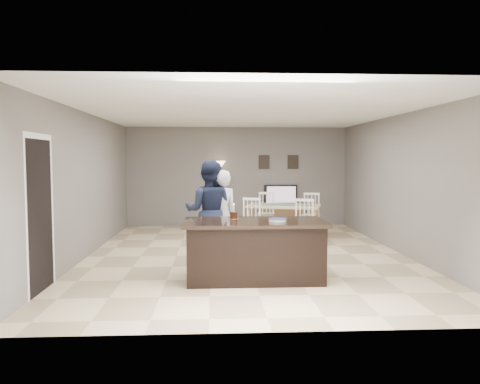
{
  "coord_description": "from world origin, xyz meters",
  "views": [
    {
      "loc": [
        -0.59,
        -8.8,
        1.83
      ],
      "look_at": [
        -0.14,
        -0.3,
        1.23
      ],
      "focal_mm": 35.0,
      "sensor_mm": 36.0,
      "label": 1
    }
  ],
  "objects": [
    {
      "name": "birthday_cake",
      "position": [
        -0.31,
        -1.57,
        0.96
      ],
      "size": [
        0.15,
        0.15,
        0.24
      ],
      "color": "gold",
      "rests_on": "kitchen_island"
    },
    {
      "name": "woman",
      "position": [
        -0.49,
        -0.45,
        0.82
      ],
      "size": [
        0.69,
        0.57,
        1.64
      ],
      "primitive_type": "imported",
      "rotation": [
        0.0,
        0.0,
        3.48
      ],
      "color": "silver",
      "rests_on": "floor"
    },
    {
      "name": "plate_stack",
      "position": [
        0.33,
        -1.91,
        0.92
      ],
      "size": [
        0.26,
        0.26,
        0.04
      ],
      "color": "white",
      "rests_on": "kitchen_island"
    },
    {
      "name": "kitchen_island",
      "position": [
        0.0,
        -1.8,
        0.45
      ],
      "size": [
        2.15,
        1.1,
        0.9
      ],
      "color": "black",
      "rests_on": "floor"
    },
    {
      "name": "dining_table",
      "position": [
        0.98,
        1.86,
        0.64
      ],
      "size": [
        2.02,
        2.22,
        1.0
      ],
      "rotation": [
        0.0,
        0.0,
        -0.29
      ],
      "color": "tan",
      "rests_on": "floor"
    },
    {
      "name": "tv_console",
      "position": [
        1.2,
        3.77,
        0.3
      ],
      "size": [
        1.2,
        0.4,
        0.6
      ],
      "primitive_type": "cube",
      "color": "brown",
      "rests_on": "floor"
    },
    {
      "name": "man",
      "position": [
        -0.71,
        -0.5,
        0.9
      ],
      "size": [
        0.97,
        0.81,
        1.81
      ],
      "primitive_type": "imported",
      "rotation": [
        0.0,
        0.0,
        2.99
      ],
      "color": "#171D33",
      "rests_on": "floor"
    },
    {
      "name": "floor",
      "position": [
        0.0,
        0.0,
        0.0
      ],
      "size": [
        8.0,
        8.0,
        0.0
      ],
      "primitive_type": "plane",
      "color": "#D6B989",
      "rests_on": "ground"
    },
    {
      "name": "room_shell",
      "position": [
        0.0,
        0.0,
        1.68
      ],
      "size": [
        8.0,
        8.0,
        8.0
      ],
      "color": "slate",
      "rests_on": "floor"
    },
    {
      "name": "picture_frames",
      "position": [
        1.15,
        3.98,
        1.75
      ],
      "size": [
        1.1,
        0.02,
        0.38
      ],
      "color": "black",
      "rests_on": "room_shell"
    },
    {
      "name": "tv_screen_glow",
      "position": [
        1.2,
        3.76,
        0.87
      ],
      "size": [
        0.78,
        0.0,
        0.78
      ],
      "primitive_type": "plane",
      "rotation": [
        1.57,
        0.0,
        3.14
      ],
      "color": "#D04F17",
      "rests_on": "tv_console"
    },
    {
      "name": "doorway",
      "position": [
        -2.99,
        -2.3,
        1.26
      ],
      "size": [
        0.0,
        2.1,
        2.65
      ],
      "color": "black",
      "rests_on": "floor"
    },
    {
      "name": "television",
      "position": [
        1.2,
        3.84,
        0.86
      ],
      "size": [
        0.91,
        0.12,
        0.53
      ],
      "primitive_type": "imported",
      "rotation": [
        0.0,
        0.0,
        3.14
      ],
      "color": "black",
      "rests_on": "tv_console"
    },
    {
      "name": "floor_lamp",
      "position": [
        -0.44,
        3.78,
        1.38
      ],
      "size": [
        0.27,
        0.27,
        1.78
      ],
      "color": "black",
      "rests_on": "floor"
    }
  ]
}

